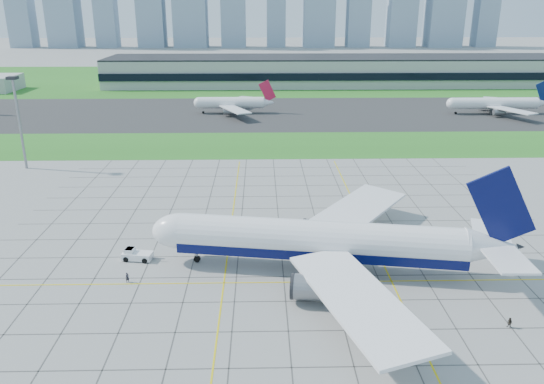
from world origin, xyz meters
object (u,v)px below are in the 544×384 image
(crew_near, at_px, (127,278))
(distant_jet_2, at_px, (496,103))
(distant_jet_1, at_px, (233,103))
(airliner, at_px, (322,241))
(crew_far, at_px, (510,323))
(light_mast, at_px, (18,111))
(pushback_tug, at_px, (136,255))

(crew_near, height_order, distant_jet_2, distant_jet_2)
(crew_near, distance_m, distant_jet_2, 186.93)
(distant_jet_1, distance_m, distant_jet_2, 111.00)
(crew_near, bearing_deg, distant_jet_1, 45.84)
(airliner, height_order, distant_jet_1, airliner)
(crew_far, distance_m, distant_jet_1, 167.03)
(light_mast, distance_m, crew_far, 130.79)
(airliner, height_order, distant_jet_2, airliner)
(light_mast, height_order, distant_jet_2, light_mast)
(crew_near, xyz_separation_m, distant_jet_2, (121.60, 141.93, 3.61))
(pushback_tug, bearing_deg, crew_near, -78.06)
(light_mast, distance_m, crew_near, 81.09)
(pushback_tug, height_order, crew_near, pushback_tug)
(distant_jet_1, height_order, distant_jet_2, same)
(crew_near, distance_m, crew_far, 59.45)
(airliner, relative_size, distant_jet_2, 1.50)
(distant_jet_1, bearing_deg, airliner, -81.21)
(crew_near, bearing_deg, light_mast, 83.55)
(pushback_tug, xyz_separation_m, distant_jet_2, (121.99, 133.56, 3.53))
(airliner, xyz_separation_m, crew_far, (25.02, -18.09, -4.70))
(crew_near, relative_size, distant_jet_1, 0.04)
(pushback_tug, xyz_separation_m, crew_near, (0.39, -8.37, -0.08))
(light_mast, relative_size, crew_far, 15.91)
(pushback_tug, bearing_deg, light_mast, 136.20)
(pushback_tug, bearing_deg, crew_far, -12.21)
(airliner, distance_m, pushback_tug, 33.67)
(airliner, distance_m, crew_near, 33.16)
(crew_near, height_order, distant_jet_1, distant_jet_1)
(distant_jet_2, bearing_deg, light_mast, -155.48)
(light_mast, distance_m, airliner, 99.63)
(light_mast, relative_size, distant_jet_2, 0.60)
(light_mast, xyz_separation_m, distant_jet_1, (54.64, 79.37, -11.70))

